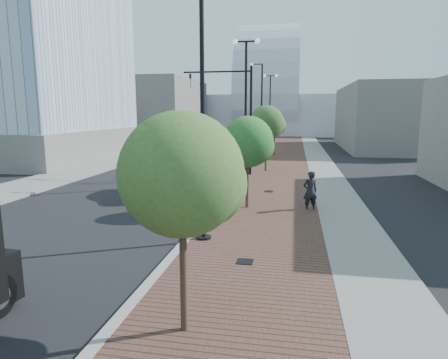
# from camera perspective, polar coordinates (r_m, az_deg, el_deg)

# --- Properties ---
(sidewalk) EXTENTS (7.00, 140.00, 0.12)m
(sidewalk) POSITION_cam_1_polar(r_m,az_deg,el_deg) (43.65, 9.92, 3.64)
(sidewalk) COLOR #4C2D23
(sidewalk) RESTS_ON ground
(concrete_strip) EXTENTS (2.40, 140.00, 0.13)m
(concrete_strip) POSITION_cam_1_polar(r_m,az_deg,el_deg) (43.71, 13.47, 3.53)
(concrete_strip) COLOR slate
(concrete_strip) RESTS_ON ground
(curb) EXTENTS (0.30, 140.00, 0.14)m
(curb) POSITION_cam_1_polar(r_m,az_deg,el_deg) (43.81, 5.33, 3.78)
(curb) COLOR gray
(curb) RESTS_ON ground
(west_sidewalk) EXTENTS (4.00, 140.00, 0.12)m
(west_sidewalk) POSITION_cam_1_polar(r_m,az_deg,el_deg) (46.78, -10.78, 4.03)
(west_sidewalk) COLOR slate
(west_sidewalk) RESTS_ON ground
(white_sedan) EXTENTS (3.42, 5.03, 1.57)m
(white_sedan) POSITION_cam_1_polar(r_m,az_deg,el_deg) (22.63, -11.90, -0.35)
(white_sedan) COLOR white
(white_sedan) RESTS_ON ground
(dark_car_mid) EXTENTS (2.60, 4.69, 1.24)m
(dark_car_mid) POSITION_cam_1_polar(r_m,az_deg,el_deg) (32.60, -10.29, 2.52)
(dark_car_mid) COLOR black
(dark_car_mid) RESTS_ON ground
(dark_car_far) EXTENTS (2.08, 4.38, 1.24)m
(dark_car_far) POSITION_cam_1_polar(r_m,az_deg,el_deg) (55.66, 3.51, 5.68)
(dark_car_far) COLOR black
(dark_car_far) RESTS_ON ground
(pedestrian) EXTENTS (0.83, 0.69, 1.96)m
(pedestrian) POSITION_cam_1_polar(r_m,az_deg,el_deg) (19.05, 12.57, -1.70)
(pedestrian) COLOR black
(pedestrian) RESTS_ON ground
(streetlight_1) EXTENTS (1.44, 0.56, 9.21)m
(streetlight_1) POSITION_cam_1_polar(r_m,az_deg,el_deg) (13.81, -3.63, 8.25)
(streetlight_1) COLOR black
(streetlight_1) RESTS_ON ground
(streetlight_2) EXTENTS (1.72, 0.56, 9.28)m
(streetlight_2) POSITION_cam_1_polar(r_m,az_deg,el_deg) (25.60, 3.20, 10.10)
(streetlight_2) COLOR black
(streetlight_2) RESTS_ON ground
(streetlight_3) EXTENTS (1.44, 0.56, 9.21)m
(streetlight_3) POSITION_cam_1_polar(r_m,az_deg,el_deg) (37.55, 5.36, 9.29)
(streetlight_3) COLOR black
(streetlight_3) RESTS_ON ground
(streetlight_4) EXTENTS (1.72, 0.56, 9.28)m
(streetlight_4) POSITION_cam_1_polar(r_m,az_deg,el_deg) (49.50, 6.75, 9.97)
(streetlight_4) COLOR black
(streetlight_4) RESTS_ON ground
(traffic_mast) EXTENTS (5.09, 0.20, 8.00)m
(traffic_mast) POSITION_cam_1_polar(r_m,az_deg,el_deg) (28.69, 2.16, 10.42)
(traffic_mast) COLOR black
(traffic_mast) RESTS_ON ground
(tree_0) EXTENTS (2.58, 2.56, 4.79)m
(tree_0) POSITION_cam_1_polar(r_m,az_deg,el_deg) (7.83, -5.87, 0.69)
(tree_0) COLOR #382619
(tree_0) RESTS_ON ground
(tree_1) EXTENTS (2.50, 2.47, 4.56)m
(tree_1) POSITION_cam_1_polar(r_m,az_deg,el_deg) (18.60, 3.66, 5.52)
(tree_1) COLOR #382619
(tree_1) RESTS_ON ground
(tree_2) EXTENTS (2.70, 2.70, 5.26)m
(tree_2) POSITION_cam_1_polar(r_m,az_deg,el_deg) (30.51, 6.36, 8.29)
(tree_2) COLOR #382619
(tree_2) RESTS_ON ground
(tree_3) EXTENTS (2.42, 2.37, 4.60)m
(tree_3) POSITION_cam_1_polar(r_m,az_deg,el_deg) (42.50, 7.52, 8.05)
(tree_3) COLOR #382619
(tree_3) RESTS_ON ground
(tower_podium) EXTENTS (19.00, 19.00, 3.00)m
(tower_podium) POSITION_cam_1_polar(r_m,az_deg,el_deg) (45.14, -27.81, 4.68)
(tower_podium) COLOR slate
(tower_podium) RESTS_ON ground
(convention_center) EXTENTS (50.00, 30.00, 50.00)m
(convention_center) POSITION_cam_1_polar(r_m,az_deg,el_deg) (88.60, 6.73, 10.70)
(convention_center) COLOR #AFB3B9
(convention_center) RESTS_ON ground
(commercial_block_nw) EXTENTS (14.00, 20.00, 10.00)m
(commercial_block_nw) POSITION_cam_1_polar(r_m,az_deg,el_deg) (67.72, -10.37, 10.01)
(commercial_block_nw) COLOR #66615B
(commercial_block_nw) RESTS_ON ground
(commercial_block_ne) EXTENTS (12.00, 22.00, 8.00)m
(commercial_block_ne) POSITION_cam_1_polar(r_m,az_deg,el_deg) (54.77, 23.49, 8.36)
(commercial_block_ne) COLOR slate
(commercial_block_ne) RESTS_ON ground
(utility_cover_1) EXTENTS (0.50, 0.50, 0.02)m
(utility_cover_1) POSITION_cam_1_polar(r_m,az_deg,el_deg) (12.38, 3.11, -11.96)
(utility_cover_1) COLOR black
(utility_cover_1) RESTS_ON sidewalk
(utility_cover_2) EXTENTS (0.50, 0.50, 0.02)m
(utility_cover_2) POSITION_cam_1_polar(r_m,az_deg,el_deg) (22.91, 6.62, -1.74)
(utility_cover_2) COLOR black
(utility_cover_2) RESTS_ON sidewalk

